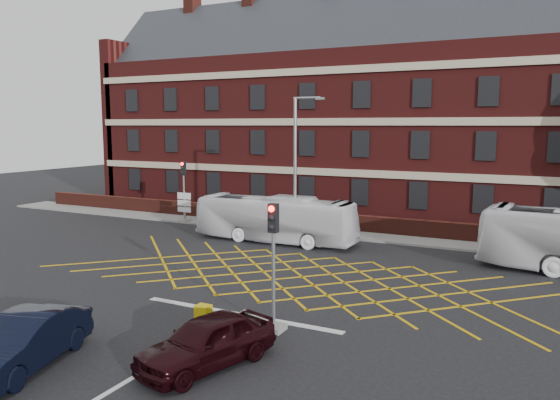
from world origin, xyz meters
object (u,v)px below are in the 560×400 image
at_px(bus_left, 275,219).
at_px(street_lamp, 296,195).
at_px(utility_cabinet, 203,320).
at_px(traffic_light_far, 184,198).
at_px(car_maroon, 207,341).
at_px(direction_signs, 184,203).
at_px(car_navy, 24,342).
at_px(traffic_light_near, 273,279).

xyz_separation_m(bus_left, street_lamp, (1.30, 0.11, 1.47)).
bearing_deg(utility_cabinet, street_lamp, 102.85).
bearing_deg(traffic_light_far, car_maroon, -51.85).
distance_m(car_maroon, direction_signs, 23.25).
height_order(car_navy, traffic_light_near, traffic_light_near).
bearing_deg(traffic_light_near, car_navy, -131.47).
height_order(car_navy, direction_signs, direction_signs).
bearing_deg(bus_left, traffic_light_near, -152.84).
bearing_deg(street_lamp, car_navy, -89.74).
bearing_deg(utility_cabinet, car_maroon, -52.93).
xyz_separation_m(traffic_light_near, street_lamp, (-5.05, 12.53, 1.05)).
relative_size(bus_left, street_lamp, 1.16).
distance_m(car_maroon, utility_cabinet, 2.40).
relative_size(car_maroon, street_lamp, 0.51).
distance_m(car_navy, utility_cabinet, 5.30).
relative_size(car_navy, traffic_light_far, 1.08).
distance_m(car_navy, car_maroon, 5.12).
bearing_deg(direction_signs, traffic_light_far, 130.80).
bearing_deg(car_navy, car_maroon, 12.87).
relative_size(car_maroon, utility_cabinet, 4.34).
bearing_deg(street_lamp, utility_cabinet, -77.15).
height_order(traffic_light_far, direction_signs, traffic_light_far).
xyz_separation_m(street_lamp, utility_cabinet, (3.16, -13.84, -2.32)).
bearing_deg(street_lamp, traffic_light_near, -68.06).
height_order(bus_left, car_navy, bus_left).
bearing_deg(utility_cabinet, traffic_light_near, 34.58).
xyz_separation_m(car_maroon, traffic_light_far, (-14.46, 18.40, 1.04)).
distance_m(car_maroon, traffic_light_far, 23.43).
relative_size(car_maroon, traffic_light_far, 1.00).
bearing_deg(car_maroon, traffic_light_far, 145.31).
height_order(bus_left, car_maroon, bus_left).
relative_size(car_navy, street_lamp, 0.55).
bearing_deg(traffic_light_near, street_lamp, 111.94).
xyz_separation_m(traffic_light_near, utility_cabinet, (-1.89, -1.30, -1.27)).
height_order(car_maroon, traffic_light_near, traffic_light_near).
bearing_deg(utility_cabinet, bus_left, 107.97).
distance_m(bus_left, traffic_light_near, 13.95).
bearing_deg(car_maroon, utility_cabinet, 144.23).
distance_m(car_navy, direction_signs, 22.92).
height_order(bus_left, direction_signs, bus_left).
height_order(bus_left, traffic_light_far, traffic_light_far).
height_order(car_navy, street_lamp, street_lamp).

